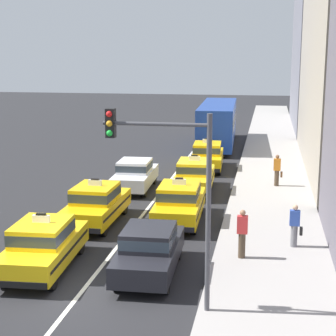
{
  "coord_description": "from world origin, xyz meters",
  "views": [
    {
      "loc": [
        5.32,
        -14.67,
        7.01
      ],
      "look_at": [
        0.4,
        12.34,
        1.3
      ],
      "focal_mm": 59.44,
      "sensor_mm": 36.0,
      "label": 1
    }
  ],
  "objects_px": {
    "taxi_left_second": "(96,203)",
    "pedestrian_by_storefront": "(242,233)",
    "taxi_right_second": "(179,202)",
    "pedestrian_near_crosswalk": "(277,170)",
    "sedan_left_third": "(135,174)",
    "taxi_right_fourth": "(207,155)",
    "taxi_right_third": "(194,175)",
    "taxi_left_nearest": "(43,244)",
    "pedestrian_mid_block": "(295,226)",
    "bus_right_fifth": "(218,122)",
    "sedan_right_nearest": "(149,249)",
    "traffic_light_pole": "(172,177)"
  },
  "relations": [
    {
      "from": "pedestrian_mid_block",
      "to": "traffic_light_pole",
      "type": "distance_m",
      "value": 7.22
    },
    {
      "from": "taxi_left_nearest",
      "to": "pedestrian_near_crosswalk",
      "type": "distance_m",
      "value": 14.85
    },
    {
      "from": "taxi_right_third",
      "to": "bus_right_fifth",
      "type": "bearing_deg",
      "value": 90.72
    },
    {
      "from": "taxi_left_second",
      "to": "bus_right_fifth",
      "type": "relative_size",
      "value": 0.4
    },
    {
      "from": "sedan_left_third",
      "to": "taxi_right_fourth",
      "type": "relative_size",
      "value": 0.94
    },
    {
      "from": "pedestrian_near_crosswalk",
      "to": "taxi_right_second",
      "type": "bearing_deg",
      "value": -120.89
    },
    {
      "from": "taxi_left_nearest",
      "to": "traffic_light_pole",
      "type": "xyz_separation_m",
      "value": [
        4.65,
        -2.27,
        2.94
      ]
    },
    {
      "from": "taxi_right_third",
      "to": "taxi_right_fourth",
      "type": "height_order",
      "value": "same"
    },
    {
      "from": "taxi_left_second",
      "to": "taxi_right_third",
      "type": "bearing_deg",
      "value": 61.47
    },
    {
      "from": "sedan_left_third",
      "to": "taxi_right_third",
      "type": "distance_m",
      "value": 3.1
    },
    {
      "from": "sedan_left_third",
      "to": "taxi_right_third",
      "type": "bearing_deg",
      "value": 1.51
    },
    {
      "from": "pedestrian_near_crosswalk",
      "to": "pedestrian_by_storefront",
      "type": "relative_size",
      "value": 0.98
    },
    {
      "from": "sedan_right_nearest",
      "to": "traffic_light_pole",
      "type": "height_order",
      "value": "traffic_light_pole"
    },
    {
      "from": "taxi_left_second",
      "to": "bus_right_fifth",
      "type": "height_order",
      "value": "bus_right_fifth"
    },
    {
      "from": "sedan_left_third",
      "to": "taxi_right_second",
      "type": "distance_m",
      "value": 6.11
    },
    {
      "from": "sedan_right_nearest",
      "to": "taxi_right_second",
      "type": "relative_size",
      "value": 0.94
    },
    {
      "from": "bus_right_fifth",
      "to": "pedestrian_by_storefront",
      "type": "height_order",
      "value": "bus_right_fifth"
    },
    {
      "from": "taxi_right_second",
      "to": "pedestrian_mid_block",
      "type": "bearing_deg",
      "value": -29.17
    },
    {
      "from": "taxi_right_second",
      "to": "pedestrian_mid_block",
      "type": "relative_size",
      "value": 2.96
    },
    {
      "from": "sedan_left_third",
      "to": "traffic_light_pole",
      "type": "bearing_deg",
      "value": -72.25
    },
    {
      "from": "pedestrian_near_crosswalk",
      "to": "taxi_left_nearest",
      "type": "bearing_deg",
      "value": -120.89
    },
    {
      "from": "taxi_left_nearest",
      "to": "traffic_light_pole",
      "type": "bearing_deg",
      "value": -25.96
    },
    {
      "from": "sedan_right_nearest",
      "to": "pedestrian_mid_block",
      "type": "xyz_separation_m",
      "value": [
        4.67,
        3.08,
        0.08
      ]
    },
    {
      "from": "taxi_right_second",
      "to": "pedestrian_near_crosswalk",
      "type": "distance_m",
      "value": 7.95
    },
    {
      "from": "sedan_right_nearest",
      "to": "taxi_right_third",
      "type": "xyz_separation_m",
      "value": [
        -0.01,
        10.95,
        0.03
      ]
    },
    {
      "from": "taxi_right_second",
      "to": "pedestrian_mid_block",
      "type": "xyz_separation_m",
      "value": [
        4.61,
        -2.57,
        0.05
      ]
    },
    {
      "from": "sedan_left_third",
      "to": "pedestrian_near_crosswalk",
      "type": "relative_size",
      "value": 2.63
    },
    {
      "from": "bus_right_fifth",
      "to": "pedestrian_near_crosswalk",
      "type": "relative_size",
      "value": 6.82
    },
    {
      "from": "traffic_light_pole",
      "to": "taxi_left_nearest",
      "type": "bearing_deg",
      "value": 154.04
    },
    {
      "from": "pedestrian_near_crosswalk",
      "to": "taxi_left_second",
      "type": "bearing_deg",
      "value": -134.49
    },
    {
      "from": "taxi_right_second",
      "to": "taxi_right_third",
      "type": "relative_size",
      "value": 1.0
    },
    {
      "from": "taxi_right_third",
      "to": "taxi_left_second",
      "type": "bearing_deg",
      "value": -118.53
    },
    {
      "from": "taxi_left_nearest",
      "to": "taxi_right_fourth",
      "type": "relative_size",
      "value": 1.0
    },
    {
      "from": "taxi_right_third",
      "to": "pedestrian_near_crosswalk",
      "type": "bearing_deg",
      "value": 20.14
    },
    {
      "from": "taxi_right_fourth",
      "to": "pedestrian_mid_block",
      "type": "bearing_deg",
      "value": -71.0
    },
    {
      "from": "sedan_left_third",
      "to": "taxi_right_second",
      "type": "relative_size",
      "value": 0.94
    },
    {
      "from": "taxi_left_nearest",
      "to": "pedestrian_by_storefront",
      "type": "distance_m",
      "value": 6.62
    },
    {
      "from": "taxi_left_nearest",
      "to": "sedan_left_third",
      "type": "distance_m",
      "value": 11.14
    },
    {
      "from": "pedestrian_near_crosswalk",
      "to": "pedestrian_by_storefront",
      "type": "bearing_deg",
      "value": -96.71
    },
    {
      "from": "sedan_left_third",
      "to": "taxi_right_third",
      "type": "xyz_separation_m",
      "value": [
        3.1,
        0.08,
        0.03
      ]
    },
    {
      "from": "traffic_light_pole",
      "to": "taxi_right_second",
      "type": "bearing_deg",
      "value": 97.75
    },
    {
      "from": "taxi_right_second",
      "to": "pedestrian_by_storefront",
      "type": "distance_m",
      "value": 4.91
    },
    {
      "from": "pedestrian_by_storefront",
      "to": "taxi_right_second",
      "type": "bearing_deg",
      "value": 124.8
    },
    {
      "from": "taxi_right_second",
      "to": "pedestrian_near_crosswalk",
      "type": "relative_size",
      "value": 2.79
    },
    {
      "from": "pedestrian_near_crosswalk",
      "to": "traffic_light_pole",
      "type": "bearing_deg",
      "value": -101.18
    },
    {
      "from": "taxi_left_second",
      "to": "sedan_right_nearest",
      "type": "relative_size",
      "value": 1.05
    },
    {
      "from": "sedan_right_nearest",
      "to": "pedestrian_by_storefront",
      "type": "xyz_separation_m",
      "value": [
        2.87,
        1.62,
        0.16
      ]
    },
    {
      "from": "taxi_left_nearest",
      "to": "bus_right_fifth",
      "type": "xyz_separation_m",
      "value": [
        3.28,
        26.01,
        0.94
      ]
    },
    {
      "from": "taxi_left_second",
      "to": "pedestrian_by_storefront",
      "type": "height_order",
      "value": "taxi_left_second"
    },
    {
      "from": "sedan_right_nearest",
      "to": "pedestrian_by_storefront",
      "type": "relative_size",
      "value": 2.58
    }
  ]
}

